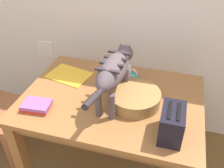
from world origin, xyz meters
The scene contains 8 objects.
dining_table centered at (-0.08, 1.07, 0.64)m, with size 1.14×0.82×0.74m.
cat centered at (-0.06, 1.04, 0.96)m, with size 0.17×0.69×0.31m.
saucer_bowl centered at (-0.05, 1.26, 0.75)m, with size 0.21×0.21×0.03m, color teal.
coffee_mug centered at (-0.04, 1.26, 0.81)m, with size 0.13×0.09×0.09m.
magazine centered at (-0.45, 1.23, 0.74)m, with size 0.29×0.21×0.01m, color gold.
book_stack centered at (-0.49, 0.84, 0.76)m, with size 0.18×0.14×0.04m.
wicker_basket centered at (0.07, 1.05, 0.78)m, with size 0.32×0.32×0.08m.
toaster centered at (0.31, 0.83, 0.82)m, with size 0.12×0.20×0.18m.
Camera 1 is at (0.27, -0.15, 1.73)m, focal length 39.99 mm.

